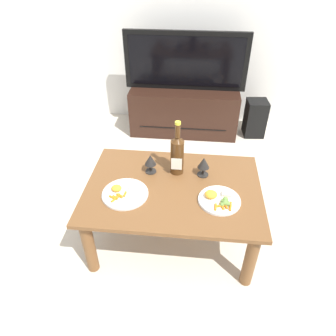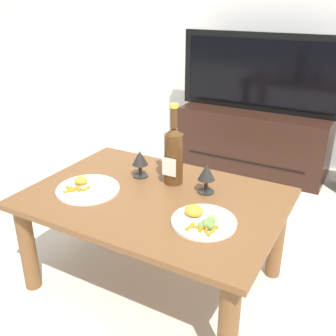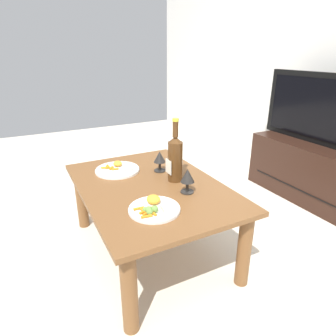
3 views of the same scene
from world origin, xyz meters
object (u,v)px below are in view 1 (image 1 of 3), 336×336
object	(u,v)px
goblet_left	(150,161)
tv_screen	(186,61)
dining_table	(173,196)
wine_bottle	(177,153)
dinner_plate_left	(125,193)
tv_stand	(184,110)
floor_speaker	(255,118)
dinner_plate_right	(219,200)
goblet_right	(204,164)

from	to	relation	value
goblet_left	tv_screen	bearing A→B (deg)	83.98
dining_table	wine_bottle	xyz separation A→B (m)	(0.01, 0.15, 0.22)
tv_screen	dinner_plate_left	distance (m)	1.60
dining_table	goblet_left	bearing A→B (deg)	138.87
tv_stand	wine_bottle	xyz separation A→B (m)	(0.03, -1.31, 0.35)
floor_speaker	wine_bottle	xyz separation A→B (m)	(-0.69, -1.28, 0.40)
dining_table	dinner_plate_left	bearing A→B (deg)	-160.67
tv_stand	floor_speaker	size ratio (longest dim) A/B	2.87
goblet_left	dinner_plate_left	distance (m)	0.27
tv_stand	tv_screen	distance (m)	0.49
dinner_plate_left	dinner_plate_right	world-z (taller)	dinner_plate_right
wine_bottle	tv_screen	bearing A→B (deg)	91.11
tv_screen	goblet_right	world-z (taller)	tv_screen
wine_bottle	tv_stand	bearing A→B (deg)	91.11
tv_screen	dinner_plate_right	world-z (taller)	tv_screen
floor_speaker	goblet_right	world-z (taller)	goblet_right
tv_stand	dinner_plate_left	bearing A→B (deg)	-99.42
tv_stand	dinner_plate_right	bearing A→B (deg)	-79.66
tv_screen	floor_speaker	bearing A→B (deg)	-2.18
tv_stand	dinner_plate_right	distance (m)	1.61
tv_screen	goblet_right	distance (m)	1.35
goblet_right	dinner_plate_right	size ratio (longest dim) A/B	0.54
dinner_plate_right	tv_screen	bearing A→B (deg)	100.36
floor_speaker	goblet_left	bearing A→B (deg)	-127.95
floor_speaker	goblet_left	xyz separation A→B (m)	(-0.86, -1.30, 0.34)
goblet_right	dinner_plate_left	xyz separation A→B (m)	(-0.45, -0.23, -0.08)
dining_table	dinner_plate_right	size ratio (longest dim) A/B	4.34
dining_table	floor_speaker	distance (m)	1.61
tv_screen	dinner_plate_right	distance (m)	1.61
tv_screen	wine_bottle	world-z (taller)	tv_screen
dining_table	goblet_right	distance (m)	0.28
dining_table	floor_speaker	size ratio (longest dim) A/B	2.86
tv_stand	goblet_left	xyz separation A→B (m)	(-0.14, -1.33, 0.30)
dining_table	tv_screen	world-z (taller)	tv_screen
dining_table	dinner_plate_left	size ratio (longest dim) A/B	3.89
goblet_left	dinner_plate_right	distance (m)	0.49
tv_stand	floor_speaker	distance (m)	0.72
dining_table	dinner_plate_left	xyz separation A→B (m)	(-0.27, -0.10, 0.09)
floor_speaker	dinner_plate_left	distance (m)	1.83
dining_table	dinner_plate_right	xyz separation A→B (m)	(0.27, -0.10, 0.09)
dining_table	dinner_plate_right	world-z (taller)	dinner_plate_right
tv_screen	goblet_left	distance (m)	1.35
goblet_left	dining_table	bearing A→B (deg)	-41.13
floor_speaker	dinner_plate_left	world-z (taller)	dinner_plate_left
tv_screen	wine_bottle	bearing A→B (deg)	-88.89
wine_bottle	dinner_plate_left	distance (m)	0.40
floor_speaker	dinner_plate_right	world-z (taller)	dinner_plate_right
wine_bottle	goblet_left	world-z (taller)	wine_bottle
goblet_left	dinner_plate_left	xyz separation A→B (m)	(-0.12, -0.23, -0.07)
wine_bottle	dinner_plate_left	bearing A→B (deg)	-138.88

